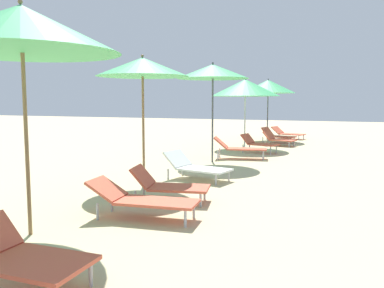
# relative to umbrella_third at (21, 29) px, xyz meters

# --- Properties ---
(umbrella_third) EXTENTS (2.44, 2.44, 2.97)m
(umbrella_third) POSITION_rel_umbrella_third_xyz_m (0.00, 0.00, 0.00)
(umbrella_third) COLOR olive
(umbrella_third) RESTS_ON ground
(lounger_third_shoreside) EXTENTS (1.68, 0.79, 0.57)m
(lounger_third_shoreside) POSITION_rel_umbrella_third_xyz_m (0.99, 1.18, -2.31)
(lounger_third_shoreside) COLOR #D8593F
(lounger_third_shoreside) RESTS_ON ground
(lounger_third_inland) EXTENTS (1.24, 0.70, 0.62)m
(lounger_third_inland) POSITION_rel_umbrella_third_xyz_m (1.10, -1.19, -2.29)
(lounger_third_inland) COLOR #D8593F
(lounger_third_inland) RESTS_ON ground
(umbrella_fourth) EXTENTS (1.88, 1.88, 2.67)m
(umbrella_fourth) POSITION_rel_umbrella_third_xyz_m (-0.20, 3.31, -0.20)
(umbrella_fourth) COLOR olive
(umbrella_fourth) RESTS_ON ground
(lounger_fourth_shoreside) EXTENTS (1.55, 0.92, 0.61)m
(lounger_fourth_shoreside) POSITION_rel_umbrella_third_xyz_m (0.60, 4.24, -2.32)
(lounger_fourth_shoreside) COLOR white
(lounger_fourth_shoreside) RESTS_ON ground
(lounger_fourth_inland) EXTENTS (1.42, 0.92, 0.61)m
(lounger_fourth_inland) POSITION_rel_umbrella_third_xyz_m (0.90, 2.24, -2.32)
(lounger_fourth_inland) COLOR #D8593F
(lounger_fourth_inland) RESTS_ON ground
(umbrella_fifth) EXTENTS (2.04, 2.04, 2.83)m
(umbrella_fifth) POSITION_rel_umbrella_third_xyz_m (0.04, 6.80, -0.05)
(umbrella_fifth) COLOR #4C4C51
(umbrella_fifth) RESTS_ON ground
(lounger_fifth_shoreside) EXTENTS (1.67, 0.90, 0.66)m
(lounger_fifth_shoreside) POSITION_rel_umbrella_third_xyz_m (0.56, 7.75, -2.27)
(lounger_fifth_shoreside) COLOR #D8593F
(lounger_fifth_shoreside) RESTS_ON ground
(umbrella_sixth) EXTENTS (2.54, 2.54, 2.60)m
(umbrella_sixth) POSITION_rel_umbrella_third_xyz_m (-0.03, 10.52, -0.38)
(umbrella_sixth) COLOR silver
(umbrella_sixth) RESTS_ON ground
(lounger_sixth_shoreside) EXTENTS (1.30, 0.83, 0.55)m
(lounger_sixth_shoreside) POSITION_rel_umbrella_third_xyz_m (1.00, 11.75, -2.35)
(lounger_sixth_shoreside) COLOR #D8593F
(lounger_sixth_shoreside) RESTS_ON ground
(lounger_sixth_inland) EXTENTS (1.28, 0.81, 0.63)m
(lounger_sixth_inland) POSITION_rel_umbrella_third_xyz_m (0.79, 9.31, -2.28)
(lounger_sixth_inland) COLOR #D8593F
(lounger_sixth_inland) RESTS_ON ground
(umbrella_farthest) EXTENTS (2.39, 2.39, 2.74)m
(umbrella_farthest) POSITION_rel_umbrella_third_xyz_m (0.10, 13.83, -0.23)
(umbrella_farthest) COLOR #4C4C51
(umbrella_farthest) RESTS_ON ground
(lounger_farthest_shoreside) EXTENTS (1.59, 1.01, 0.56)m
(lounger_farthest_shoreside) POSITION_rel_umbrella_third_xyz_m (0.83, 14.90, -2.35)
(lounger_farthest_shoreside) COLOR #D8593F
(lounger_farthest_shoreside) RESTS_ON ground
(lounger_farthest_inland) EXTENTS (1.45, 0.93, 0.64)m
(lounger_farthest_inland) POSITION_rel_umbrella_third_xyz_m (0.74, 12.93, -2.30)
(lounger_farthest_inland) COLOR #D8593F
(lounger_farthest_inland) RESTS_ON ground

